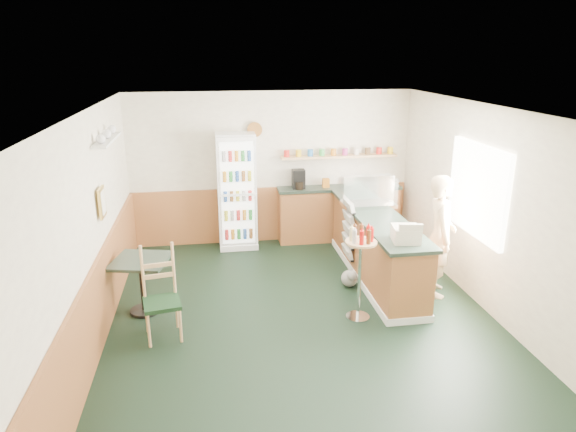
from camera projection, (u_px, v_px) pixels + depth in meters
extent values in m
plane|color=black|center=(301.00, 317.00, 6.76)|extent=(6.00, 6.00, 0.00)
cube|color=#EFE8CC|center=(272.00, 168.00, 9.18)|extent=(5.00, 0.02, 2.70)
cube|color=#EFE8CC|center=(91.00, 231.00, 5.98)|extent=(0.02, 6.00, 2.70)
cube|color=#EFE8CC|center=(490.00, 211.00, 6.72)|extent=(0.02, 6.00, 2.70)
cube|color=white|center=(303.00, 109.00, 5.93)|extent=(5.00, 6.00, 0.02)
cube|color=#A56535|center=(273.00, 214.00, 9.40)|extent=(4.98, 0.05, 1.00)
cube|color=#A56535|center=(102.00, 296.00, 6.24)|extent=(0.05, 5.98, 1.00)
cube|color=white|center=(477.00, 191.00, 6.93)|extent=(0.06, 1.45, 1.25)
cube|color=gold|center=(102.00, 202.00, 6.39)|extent=(0.03, 0.32, 0.38)
cube|color=white|center=(107.00, 140.00, 6.66)|extent=(0.18, 1.20, 0.03)
cylinder|color=#935A24|center=(255.00, 130.00, 8.85)|extent=(0.26, 0.04, 0.26)
cube|color=#A56535|center=(376.00, 248.00, 7.82)|extent=(0.60, 2.95, 0.95)
cube|color=white|center=(374.00, 274.00, 7.96)|extent=(0.64, 2.97, 0.10)
cube|color=#26352B|center=(378.00, 217.00, 7.67)|extent=(0.68, 3.01, 0.05)
cube|color=#A56535|center=(338.00, 215.00, 9.42)|extent=(2.20, 0.38, 0.95)
cube|color=#26352B|center=(339.00, 188.00, 9.27)|extent=(2.24, 0.42, 0.05)
cube|color=tan|center=(339.00, 156.00, 9.17)|extent=(2.10, 0.22, 0.04)
cube|color=black|center=(298.00, 179.00, 9.10)|extent=(0.22, 0.18, 0.34)
cylinder|color=#B2664C|center=(287.00, 153.00, 9.00)|extent=(0.10, 0.10, 0.12)
cylinder|color=#B2664C|center=(298.00, 153.00, 9.03)|extent=(0.10, 0.10, 0.12)
cylinder|color=#B2664C|center=(310.00, 153.00, 9.07)|extent=(0.10, 0.10, 0.12)
cylinder|color=#B2664C|center=(322.00, 152.00, 9.10)|extent=(0.10, 0.10, 0.12)
cylinder|color=#B2664C|center=(333.00, 152.00, 9.13)|extent=(0.10, 0.10, 0.12)
cylinder|color=#B2664C|center=(345.00, 152.00, 9.16)|extent=(0.10, 0.10, 0.12)
cylinder|color=#B2664C|center=(356.00, 151.00, 9.19)|extent=(0.10, 0.10, 0.12)
cylinder|color=#B2664C|center=(368.00, 151.00, 9.22)|extent=(0.10, 0.10, 0.12)
cylinder|color=#B2664C|center=(379.00, 151.00, 9.25)|extent=(0.10, 0.10, 0.12)
cylinder|color=#B2664C|center=(390.00, 150.00, 9.28)|extent=(0.10, 0.10, 0.12)
cube|color=white|center=(237.00, 191.00, 8.97)|extent=(0.67, 0.47, 2.03)
cube|color=white|center=(238.00, 194.00, 8.75)|extent=(0.56, 0.02, 1.79)
cube|color=silver|center=(238.00, 195.00, 8.68)|extent=(0.60, 0.02, 1.85)
cube|color=silver|center=(368.00, 204.00, 8.10)|extent=(0.82, 0.43, 0.06)
cube|color=silver|center=(369.00, 190.00, 8.03)|extent=(0.80, 0.41, 0.41)
cube|color=beige|center=(406.00, 234.00, 6.59)|extent=(0.39, 0.40, 0.19)
imported|color=tan|center=(440.00, 236.00, 7.19)|extent=(0.57, 0.68, 1.75)
cylinder|color=silver|center=(358.00, 317.00, 6.76)|extent=(0.31, 0.31, 0.02)
cylinder|color=silver|center=(359.00, 280.00, 6.60)|extent=(0.04, 0.04, 1.05)
cylinder|color=tan|center=(361.00, 242.00, 6.43)|extent=(0.40, 0.40, 0.03)
cylinder|color=red|center=(371.00, 235.00, 6.39)|extent=(0.06, 0.06, 0.18)
cylinder|color=red|center=(368.00, 232.00, 6.47)|extent=(0.06, 0.06, 0.18)
cylinder|color=red|center=(361.00, 231.00, 6.52)|extent=(0.06, 0.06, 0.18)
cylinder|color=red|center=(354.00, 232.00, 6.49)|extent=(0.06, 0.06, 0.18)
cylinder|color=red|center=(352.00, 234.00, 6.42)|extent=(0.06, 0.06, 0.18)
cylinder|color=red|center=(355.00, 237.00, 6.33)|extent=(0.06, 0.06, 0.18)
cylinder|color=red|center=(362.00, 238.00, 6.29)|extent=(0.06, 0.06, 0.18)
cylinder|color=red|center=(369.00, 237.00, 6.31)|extent=(0.06, 0.06, 0.18)
cube|color=black|center=(348.00, 256.00, 8.13)|extent=(0.05, 0.47, 0.03)
cube|color=silver|center=(347.00, 252.00, 8.11)|extent=(0.09, 0.43, 0.16)
cube|color=black|center=(349.00, 245.00, 8.08)|extent=(0.05, 0.47, 0.03)
cube|color=silver|center=(348.00, 240.00, 8.05)|extent=(0.09, 0.43, 0.16)
cube|color=black|center=(349.00, 233.00, 8.02)|extent=(0.05, 0.47, 0.03)
cube|color=silver|center=(348.00, 229.00, 7.99)|extent=(0.09, 0.43, 0.16)
cube|color=black|center=(350.00, 222.00, 7.96)|extent=(0.05, 0.47, 0.03)
cube|color=silver|center=(349.00, 217.00, 7.93)|extent=(0.09, 0.43, 0.16)
cube|color=black|center=(350.00, 210.00, 7.90)|extent=(0.05, 0.47, 0.03)
cube|color=silver|center=(349.00, 205.00, 7.87)|extent=(0.09, 0.43, 0.16)
cylinder|color=black|center=(145.00, 310.00, 6.90)|extent=(0.40, 0.40, 0.04)
cylinder|color=black|center=(143.00, 286.00, 6.79)|extent=(0.08, 0.08, 0.69)
cube|color=#26352B|center=(141.00, 261.00, 6.68)|extent=(0.84, 0.84, 0.04)
cube|color=black|center=(162.00, 303.00, 6.16)|extent=(0.49, 0.49, 0.05)
cylinder|color=tan|center=(146.00, 330.00, 6.03)|extent=(0.04, 0.04, 0.45)
cylinder|color=tan|center=(178.00, 327.00, 6.09)|extent=(0.04, 0.04, 0.45)
cylinder|color=tan|center=(149.00, 314.00, 6.38)|extent=(0.04, 0.04, 0.45)
cylinder|color=tan|center=(179.00, 312.00, 6.43)|extent=(0.04, 0.04, 0.45)
cube|color=tan|center=(161.00, 270.00, 6.24)|extent=(0.39, 0.10, 0.69)
sphere|color=gray|center=(349.00, 278.00, 7.62)|extent=(0.25, 0.25, 0.25)
sphere|color=gray|center=(352.00, 276.00, 7.47)|extent=(0.15, 0.15, 0.15)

